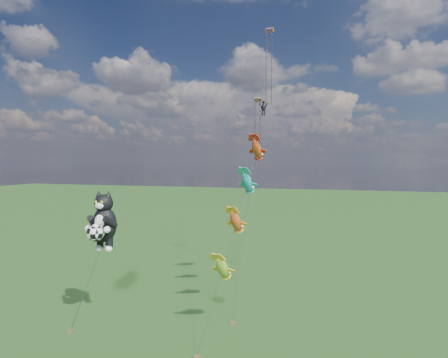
# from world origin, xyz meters

# --- Properties ---
(ground) EXTENTS (300.00, 300.00, 0.00)m
(ground) POSITION_xyz_m (0.00, 0.00, 0.00)
(ground) COLOR #10340D
(cat_kite_rig) EXTENTS (2.48, 4.03, 10.30)m
(cat_kite_rig) POSITION_xyz_m (0.14, 2.39, 7.86)
(cat_kite_rig) COLOR brown
(cat_kite_rig) RESTS_ON ground
(fish_windsock_rig) EXTENTS (1.69, 15.93, 16.30)m
(fish_windsock_rig) POSITION_xyz_m (9.91, 7.94, 9.15)
(fish_windsock_rig) COLOR brown
(fish_windsock_rig) RESTS_ON ground
(parafoil_rig) EXTENTS (1.70, 17.50, 28.23)m
(parafoil_rig) POSITION_xyz_m (9.45, 19.41, 19.22)
(parafoil_rig) COLOR brown
(parafoil_rig) RESTS_ON ground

